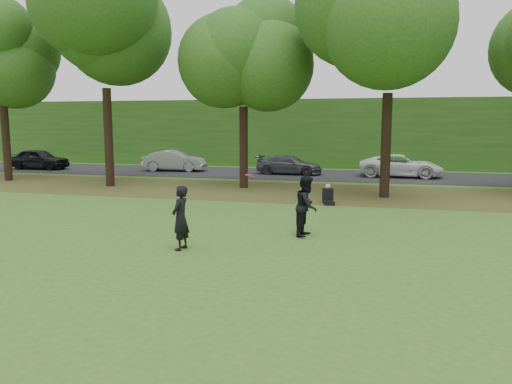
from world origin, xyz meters
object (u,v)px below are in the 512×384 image
player_left (180,218)px  player_right (307,206)px  seated_person (328,196)px  frisbee (250,175)px

player_left → player_right: player_right is taller
seated_person → frisbee: bearing=-116.2°
frisbee → seated_person: frisbee is taller
frisbee → player_left: bearing=-148.8°
player_right → seated_person: player_right is taller
seated_person → player_right: bearing=-105.9°
frisbee → player_right: bearing=47.0°
frisbee → seated_person: bearing=79.6°
player_right → seated_person: 6.01m
player_left → player_right: (3.00, 2.45, 0.04)m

